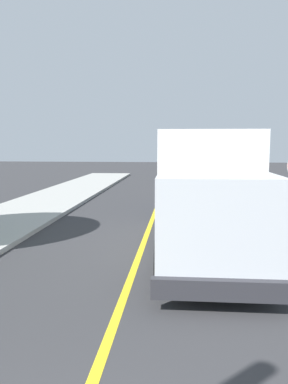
# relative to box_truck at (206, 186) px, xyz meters

# --- Properties ---
(centre_line_yellow) EXTENTS (0.16, 56.00, 0.01)m
(centre_line_yellow) POSITION_rel_box_truck_xyz_m (-1.72, 1.42, -1.76)
(centre_line_yellow) COLOR gold
(centre_line_yellow) RESTS_ON ground
(box_truck) EXTENTS (2.46, 7.20, 3.20)m
(box_truck) POSITION_rel_box_truck_xyz_m (0.00, 0.00, 0.00)
(box_truck) COLOR silver
(box_truck) RESTS_ON ground
(parked_car_near) EXTENTS (1.87, 4.43, 1.67)m
(parked_car_near) POSITION_rel_box_truck_xyz_m (0.34, 6.56, -0.97)
(parked_car_near) COLOR #2D4793
(parked_car_near) RESTS_ON ground
(parked_car_mid) EXTENTS (1.87, 4.43, 1.67)m
(parked_car_mid) POSITION_rel_box_truck_xyz_m (0.38, 13.51, -0.97)
(parked_car_mid) COLOR silver
(parked_car_mid) RESTS_ON ground
(parked_car_far) EXTENTS (1.82, 4.41, 1.67)m
(parked_car_far) POSITION_rel_box_truck_xyz_m (0.23, 20.24, -0.97)
(parked_car_far) COLOR #B7B7BC
(parked_car_far) RESTS_ON ground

